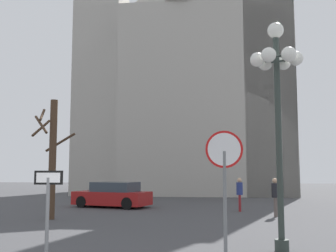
% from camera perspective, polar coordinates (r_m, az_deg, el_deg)
% --- Properties ---
extents(cathedral, '(18.33, 13.67, 37.77)m').
position_cam_1_polar(cathedral, '(38.11, 2.50, 7.08)').
color(cathedral, '#ADA89E').
rests_on(cathedral, ground).
extents(stop_sign, '(0.83, 0.11, 2.94)m').
position_cam_1_polar(stop_sign, '(9.12, 7.91, -6.02)').
color(stop_sign, slate).
rests_on(stop_sign, ground).
extents(one_way_arrow_sign, '(0.57, 0.07, 2.05)m').
position_cam_1_polar(one_way_arrow_sign, '(8.25, -16.52, -11.21)').
color(one_way_arrow_sign, slate).
rests_on(one_way_arrow_sign, ground).
extents(street_lamp, '(1.40, 1.26, 6.03)m').
position_cam_1_polar(street_lamp, '(11.25, 15.04, 5.54)').
color(street_lamp, '#2D3833').
rests_on(street_lamp, ground).
extents(bare_tree, '(1.61, 1.64, 5.09)m').
position_cam_1_polar(bare_tree, '(18.15, -15.96, -3.95)').
color(bare_tree, '#473323').
rests_on(bare_tree, ground).
extents(parked_car_near_red, '(4.53, 2.87, 1.40)m').
position_cam_1_polar(parked_car_near_red, '(23.19, -7.75, -9.59)').
color(parked_car_near_red, maroon).
rests_on(parked_car_near_red, ground).
extents(pedestrian_walking, '(0.32, 0.32, 1.71)m').
position_cam_1_polar(pedestrian_walking, '(19.01, 14.79, -9.09)').
color(pedestrian_walking, '#594C47').
rests_on(pedestrian_walking, ground).
extents(pedestrian_standing, '(0.32, 0.32, 1.67)m').
position_cam_1_polar(pedestrian_standing, '(21.05, 10.00, -8.98)').
color(pedestrian_standing, maroon).
rests_on(pedestrian_standing, ground).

